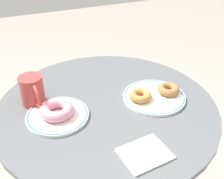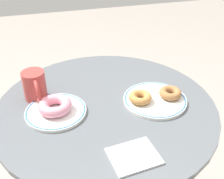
{
  "view_description": "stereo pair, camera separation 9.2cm",
  "coord_description": "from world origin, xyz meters",
  "px_view_note": "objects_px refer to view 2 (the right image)",
  "views": [
    {
      "loc": [
        -0.27,
        -0.7,
        1.32
      ],
      "look_at": [
        0.03,
        0.01,
        0.82
      ],
      "focal_mm": 44.6,
      "sensor_mm": 36.0,
      "label": 1
    },
    {
      "loc": [
        -0.18,
        -0.73,
        1.32
      ],
      "look_at": [
        0.03,
        0.01,
        0.82
      ],
      "focal_mm": 44.6,
      "sensor_mm": 36.0,
      "label": 2
    }
  ],
  "objects_px": {
    "paper_napkin": "(134,156)",
    "donut_old_fashioned": "(140,97)",
    "donut_pink_frosted": "(55,105)",
    "donut_cinnamon": "(170,93)",
    "plate_left": "(56,111)",
    "cafe_table": "(107,161)",
    "coffee_mug": "(35,86)",
    "plate_right": "(155,100)"
  },
  "relations": [
    {
      "from": "plate_right",
      "to": "donut_pink_frosted",
      "type": "distance_m",
      "value": 0.33
    },
    {
      "from": "cafe_table",
      "to": "donut_pink_frosted",
      "type": "height_order",
      "value": "donut_pink_frosted"
    },
    {
      "from": "plate_right",
      "to": "paper_napkin",
      "type": "xyz_separation_m",
      "value": [
        -0.15,
        -0.22,
        -0.0
      ]
    },
    {
      "from": "donut_pink_frosted",
      "to": "donut_cinnamon",
      "type": "height_order",
      "value": "donut_pink_frosted"
    },
    {
      "from": "plate_right",
      "to": "donut_cinnamon",
      "type": "relative_size",
      "value": 2.8
    },
    {
      "from": "paper_napkin",
      "to": "plate_right",
      "type": "bearing_deg",
      "value": 55.21
    },
    {
      "from": "paper_napkin",
      "to": "coffee_mug",
      "type": "distance_m",
      "value": 0.42
    },
    {
      "from": "donut_old_fashioned",
      "to": "paper_napkin",
      "type": "xyz_separation_m",
      "value": [
        -0.1,
        -0.22,
        -0.02
      ]
    },
    {
      "from": "donut_old_fashioned",
      "to": "coffee_mug",
      "type": "distance_m",
      "value": 0.36
    },
    {
      "from": "cafe_table",
      "to": "coffee_mug",
      "type": "relative_size",
      "value": 6.32
    },
    {
      "from": "plate_left",
      "to": "donut_old_fashioned",
      "type": "height_order",
      "value": "donut_old_fashioned"
    },
    {
      "from": "plate_left",
      "to": "coffee_mug",
      "type": "bearing_deg",
      "value": 119.62
    },
    {
      "from": "plate_right",
      "to": "paper_napkin",
      "type": "height_order",
      "value": "plate_right"
    },
    {
      "from": "paper_napkin",
      "to": "coffee_mug",
      "type": "height_order",
      "value": "coffee_mug"
    },
    {
      "from": "donut_old_fashioned",
      "to": "paper_napkin",
      "type": "distance_m",
      "value": 0.24
    },
    {
      "from": "donut_cinnamon",
      "to": "coffee_mug",
      "type": "height_order",
      "value": "coffee_mug"
    },
    {
      "from": "paper_napkin",
      "to": "donut_old_fashioned",
      "type": "bearing_deg",
      "value": 65.87
    },
    {
      "from": "cafe_table",
      "to": "plate_left",
      "type": "bearing_deg",
      "value": 178.88
    },
    {
      "from": "plate_right",
      "to": "plate_left",
      "type": "bearing_deg",
      "value": 175.13
    },
    {
      "from": "donut_old_fashioned",
      "to": "coffee_mug",
      "type": "xyz_separation_m",
      "value": [
        -0.33,
        0.12,
        0.03
      ]
    },
    {
      "from": "plate_right",
      "to": "donut_cinnamon",
      "type": "bearing_deg",
      "value": -1.29
    },
    {
      "from": "donut_pink_frosted",
      "to": "paper_napkin",
      "type": "height_order",
      "value": "donut_pink_frosted"
    },
    {
      "from": "cafe_table",
      "to": "plate_right",
      "type": "bearing_deg",
      "value": -8.57
    },
    {
      "from": "donut_old_fashioned",
      "to": "plate_left",
      "type": "bearing_deg",
      "value": 174.52
    },
    {
      "from": "cafe_table",
      "to": "paper_napkin",
      "type": "height_order",
      "value": "paper_napkin"
    },
    {
      "from": "donut_pink_frosted",
      "to": "coffee_mug",
      "type": "xyz_separation_m",
      "value": [
        -0.05,
        0.1,
        0.02
      ]
    },
    {
      "from": "plate_left",
      "to": "donut_old_fashioned",
      "type": "distance_m",
      "value": 0.28
    },
    {
      "from": "coffee_mug",
      "to": "donut_cinnamon",
      "type": "bearing_deg",
      "value": -16.0
    },
    {
      "from": "donut_pink_frosted",
      "to": "plate_left",
      "type": "bearing_deg",
      "value": -66.39
    },
    {
      "from": "cafe_table",
      "to": "donut_old_fashioned",
      "type": "distance_m",
      "value": 0.32
    },
    {
      "from": "donut_pink_frosted",
      "to": "donut_old_fashioned",
      "type": "bearing_deg",
      "value": -5.63
    },
    {
      "from": "cafe_table",
      "to": "paper_napkin",
      "type": "distance_m",
      "value": 0.37
    },
    {
      "from": "cafe_table",
      "to": "donut_old_fashioned",
      "type": "bearing_deg",
      "value": -11.82
    },
    {
      "from": "donut_cinnamon",
      "to": "donut_old_fashioned",
      "type": "distance_m",
      "value": 0.11
    },
    {
      "from": "plate_left",
      "to": "donut_old_fashioned",
      "type": "relative_size",
      "value": 2.56
    },
    {
      "from": "plate_right",
      "to": "coffee_mug",
      "type": "bearing_deg",
      "value": 162.07
    },
    {
      "from": "donut_cinnamon",
      "to": "plate_left",
      "type": "bearing_deg",
      "value": 175.63
    },
    {
      "from": "paper_napkin",
      "to": "coffee_mug",
      "type": "bearing_deg",
      "value": 123.97
    },
    {
      "from": "donut_pink_frosted",
      "to": "paper_napkin",
      "type": "distance_m",
      "value": 0.31
    },
    {
      "from": "plate_left",
      "to": "plate_right",
      "type": "distance_m",
      "value": 0.33
    },
    {
      "from": "plate_right",
      "to": "paper_napkin",
      "type": "relative_size",
      "value": 1.68
    },
    {
      "from": "plate_left",
      "to": "coffee_mug",
      "type": "height_order",
      "value": "coffee_mug"
    }
  ]
}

